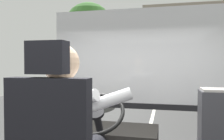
# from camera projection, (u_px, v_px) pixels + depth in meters

# --- Properties ---
(ground) EXTENTS (18.00, 44.00, 0.06)m
(ground) POSITION_uv_depth(u_px,v_px,m) (155.00, 107.00, 10.44)
(ground) COLOR #363636
(bus_driver) EXTENTS (0.82, 0.63, 0.86)m
(bus_driver) POSITION_uv_depth(u_px,v_px,m) (65.00, 129.00, 1.47)
(bus_driver) COLOR black
(bus_driver) RESTS_ON driver_seat
(windshield_panel) EXTENTS (2.50, 0.08, 1.48)m
(windshield_panel) POSITION_uv_depth(u_px,v_px,m) (134.00, 70.00, 3.39)
(windshield_panel) COLOR silver
(street_tree) EXTENTS (2.77, 2.77, 5.47)m
(street_tree) POSITION_uv_depth(u_px,v_px,m) (89.00, 27.00, 13.28)
(street_tree) COLOR #4C3828
(street_tree) RESTS_ON ground
(shop_building) EXTENTS (12.26, 4.19, 6.66)m
(shop_building) POSITION_uv_depth(u_px,v_px,m) (218.00, 47.00, 19.15)
(shop_building) COLOR gray
(shop_building) RESTS_ON ground
(parked_car_black) EXTENTS (1.77, 4.10, 1.47)m
(parked_car_black) POSITION_uv_depth(u_px,v_px,m) (213.00, 76.00, 21.27)
(parked_car_black) COLOR black
(parked_car_black) RESTS_ON ground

